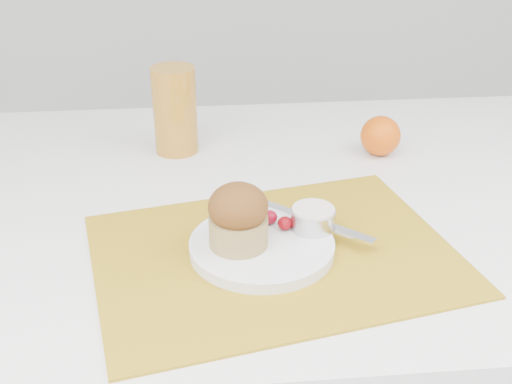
{
  "coord_description": "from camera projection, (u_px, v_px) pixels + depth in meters",
  "views": [
    {
      "loc": [
        -0.12,
        -0.82,
        1.22
      ],
      "look_at": [
        -0.05,
        -0.04,
        0.8
      ],
      "focal_mm": 45.0,
      "sensor_mm": 36.0,
      "label": 1
    }
  ],
  "objects": [
    {
      "name": "plate",
      "position": [
        262.0,
        246.0,
        0.84
      ],
      "size": [
        0.22,
        0.22,
        0.02
      ],
      "primitive_type": "cylinder",
      "rotation": [
        0.0,
        0.0,
        -0.17
      ],
      "color": "white",
      "rests_on": "placemat"
    },
    {
      "name": "ramekin",
      "position": [
        313.0,
        219.0,
        0.86
      ],
      "size": [
        0.08,
        0.08,
        0.03
      ],
      "primitive_type": "cylinder",
      "rotation": [
        0.0,
        0.0,
        -0.33
      ],
      "color": "silver",
      "rests_on": "plate"
    },
    {
      "name": "placemat",
      "position": [
        274.0,
        254.0,
        0.84
      ],
      "size": [
        0.52,
        0.43,
        0.0
      ],
      "primitive_type": "cube",
      "rotation": [
        0.0,
        0.0,
        0.2
      ],
      "color": "#AC8317",
      "rests_on": "table"
    },
    {
      "name": "raspberry_near",
      "position": [
        270.0,
        217.0,
        0.87
      ],
      "size": [
        0.02,
        0.02,
        0.02
      ],
      "primitive_type": "ellipsoid",
      "color": "#5F0210",
      "rests_on": "plate"
    },
    {
      "name": "cream",
      "position": [
        313.0,
        210.0,
        0.85
      ],
      "size": [
        0.07,
        0.07,
        0.01
      ],
      "primitive_type": "cylinder",
      "rotation": [
        0.0,
        0.0,
        0.35
      ],
      "color": "white",
      "rests_on": "ramekin"
    },
    {
      "name": "raspberry_far",
      "position": [
        285.0,
        223.0,
        0.86
      ],
      "size": [
        0.02,
        0.02,
        0.02
      ],
      "primitive_type": "ellipsoid",
      "color": "#5C0208",
      "rests_on": "plate"
    },
    {
      "name": "table",
      "position": [
        278.0,
        374.0,
        1.17
      ],
      "size": [
        1.2,
        0.8,
        0.75
      ],
      "primitive_type": "cube",
      "color": "white",
      "rests_on": "ground"
    },
    {
      "name": "muffin",
      "position": [
        238.0,
        216.0,
        0.81
      ],
      "size": [
        0.1,
        0.1,
        0.09
      ],
      "color": "tan",
      "rests_on": "plate"
    },
    {
      "name": "orange",
      "position": [
        380.0,
        136.0,
        1.11
      ],
      "size": [
        0.07,
        0.07,
        0.07
      ],
      "primitive_type": "sphere",
      "color": "#EA5A08",
      "rests_on": "table"
    },
    {
      "name": "butter_knife",
      "position": [
        314.0,
        221.0,
        0.88
      ],
      "size": [
        0.15,
        0.13,
        0.0
      ],
      "primitive_type": "cube",
      "rotation": [
        0.0,
        0.0,
        -0.73
      ],
      "color": "silver",
      "rests_on": "plate"
    },
    {
      "name": "juice_glass",
      "position": [
        175.0,
        110.0,
        1.1
      ],
      "size": [
        0.1,
        0.1,
        0.15
      ],
      "primitive_type": "cylinder",
      "rotation": [
        0.0,
        0.0,
        -0.33
      ],
      "color": "#BA7B22",
      "rests_on": "table"
    }
  ]
}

